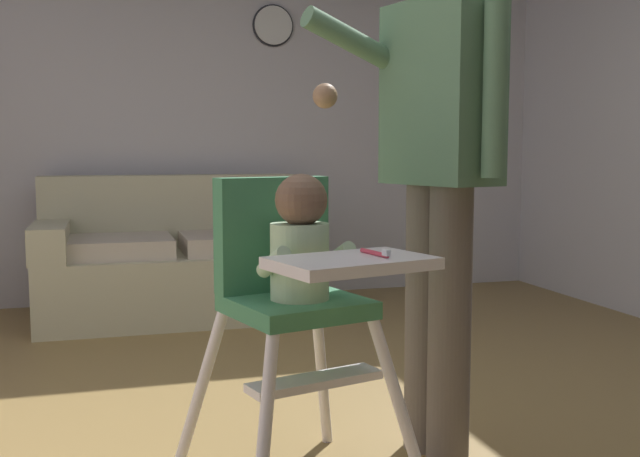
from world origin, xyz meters
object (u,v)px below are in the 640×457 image
at_px(high_chair, 296,273).
at_px(wall_clock, 273,26).
at_px(adult_standing, 439,171).
at_px(couch, 177,262).

distance_m(high_chair, wall_clock, 3.33).
height_order(high_chair, adult_standing, adult_standing).
bearing_deg(couch, high_chair, 2.32).
xyz_separation_m(high_chair, wall_clock, (0.62, 3.03, 1.21)).
xyz_separation_m(high_chair, adult_standing, (0.51, 0.14, 0.29)).
xyz_separation_m(couch, adult_standing, (0.62, -2.42, 0.62)).
relative_size(high_chair, adult_standing, 0.57).
xyz_separation_m(couch, high_chair, (0.10, -2.56, 0.33)).
height_order(couch, high_chair, high_chair).
distance_m(couch, wall_clock, 1.77).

